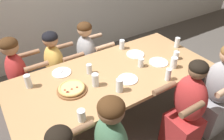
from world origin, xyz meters
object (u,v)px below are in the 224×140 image
object	(u,v)px
drinking_glass_h	(95,80)
diner_far_midleft	(57,72)
drinking_glass_f	(177,43)
diner_far_left	(20,82)
drinking_glass_a	(122,45)
diner_near_right	(216,94)
drinking_glass_g	(120,86)
diner_near_midright	(186,113)
empty_plate_d	(62,73)
cocktail_glass_blue	(176,56)
diner_far_center	(87,62)
drinking_glass_i	(82,116)
drinking_glass_j	(89,70)
empty_plate_b	(135,54)
drinking_glass_d	(28,82)
drinking_glass_b	(174,63)
pizza_board_main	(72,89)
drinking_glass_c	(168,75)
drinking_glass_e	(141,63)
empty_plate_c	(158,62)
empty_plate_a	(128,79)

from	to	relation	value
drinking_glass_h	diner_far_midleft	xyz separation A→B (m)	(-0.16, 0.82, -0.34)
drinking_glass_f	drinking_glass_h	size ratio (longest dim) A/B	0.95
diner_far_left	diner_far_midleft	bearing A→B (deg)	90.00
drinking_glass_h	diner_far_midleft	size ratio (longest dim) A/B	0.13
drinking_glass_a	drinking_glass_h	size ratio (longest dim) A/B	0.87
diner_far_left	diner_near_right	size ratio (longest dim) A/B	0.97
drinking_glass_a	diner_near_right	size ratio (longest dim) A/B	0.11
drinking_glass_g	diner_near_midright	distance (m)	0.77
empty_plate_d	cocktail_glass_blue	xyz separation A→B (m)	(1.31, -0.49, 0.04)
empty_plate_d	diner_far_center	world-z (taller)	diner_far_center
cocktail_glass_blue	drinking_glass_i	size ratio (longest dim) A/B	1.11
drinking_glass_a	drinking_glass_g	xyz separation A→B (m)	(-0.52, -0.70, 0.01)
cocktail_glass_blue	diner_far_left	size ratio (longest dim) A/B	0.11
drinking_glass_j	diner_near_midright	bearing A→B (deg)	-53.17
empty_plate_b	diner_near_midright	world-z (taller)	diner_near_midright
empty_plate_b	drinking_glass_d	size ratio (longest dim) A/B	1.55
diner_near_midright	empty_plate_b	bearing A→B (deg)	-1.70
drinking_glass_j	diner_far_center	size ratio (longest dim) A/B	0.11
diner_far_center	diner_near_right	bearing A→B (deg)	31.19
drinking_glass_b	drinking_glass_i	size ratio (longest dim) A/B	1.16
drinking_glass_f	diner_far_midleft	size ratio (longest dim) A/B	0.12
pizza_board_main	drinking_glass_b	bearing A→B (deg)	-12.56
pizza_board_main	drinking_glass_c	distance (m)	1.03
drinking_glass_g	pizza_board_main	bearing A→B (deg)	146.47
cocktail_glass_blue	drinking_glass_f	size ratio (longest dim) A/B	0.95
drinking_glass_a	diner_near_right	xyz separation A→B (m)	(0.53, -1.15, -0.27)
drinking_glass_e	diner_near_midright	xyz separation A→B (m)	(0.09, -0.68, -0.29)
diner_far_left	drinking_glass_a	bearing A→B (deg)	75.81
drinking_glass_a	drinking_glass_h	bearing A→B (deg)	-144.21
empty_plate_c	diner_near_right	bearing A→B (deg)	-60.68
pizza_board_main	diner_near_right	size ratio (longest dim) A/B	0.26
drinking_glass_h	diner_near_midright	distance (m)	1.02
drinking_glass_i	drinking_glass_j	bearing A→B (deg)	56.57
pizza_board_main	drinking_glass_e	distance (m)	0.87
drinking_glass_f	diner_far_center	xyz separation A→B (m)	(-1.02, 0.70, -0.32)
empty_plate_d	drinking_glass_b	xyz separation A→B (m)	(1.14, -0.61, 0.05)
drinking_glass_f	drinking_glass_j	world-z (taller)	drinking_glass_f
drinking_glass_b	empty_plate_a	bearing A→B (deg)	170.27
pizza_board_main	drinking_glass_j	xyz separation A→B (m)	(0.29, 0.17, 0.02)
empty_plate_c	drinking_glass_c	world-z (taller)	drinking_glass_c
diner_far_center	empty_plate_c	bearing A→B (deg)	32.51
empty_plate_d	drinking_glass_d	size ratio (longest dim) A/B	1.46
drinking_glass_j	diner_near_right	world-z (taller)	diner_near_right
empty_plate_b	drinking_glass_c	distance (m)	0.61
diner_far_center	drinking_glass_i	bearing A→B (deg)	-28.86
empty_plate_d	diner_far_left	distance (m)	0.63
pizza_board_main	diner_far_center	world-z (taller)	diner_far_center
drinking_glass_g	diner_near_right	distance (m)	1.17
empty_plate_a	drinking_glass_h	world-z (taller)	drinking_glass_h
empty_plate_b	diner_far_left	world-z (taller)	diner_far_left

